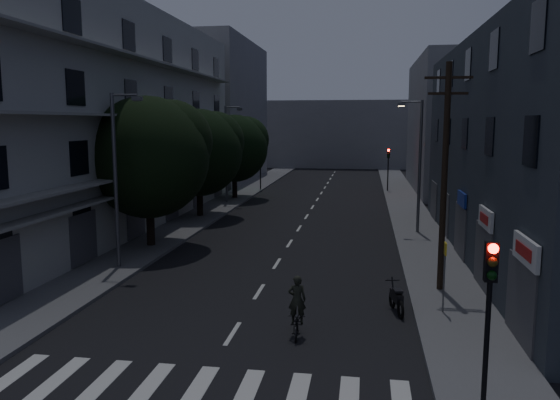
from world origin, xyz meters
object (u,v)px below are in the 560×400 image
(bus_stop_sign, at_px, (445,264))
(motorcycle, at_px, (396,300))
(traffic_signal_near, at_px, (490,293))
(cyclist, at_px, (297,315))
(utility_pole, at_px, (445,173))

(bus_stop_sign, relative_size, motorcycle, 1.38)
(traffic_signal_near, relative_size, cyclist, 2.04)
(utility_pole, bearing_deg, bus_stop_sign, -95.13)
(motorcycle, distance_m, cyclist, 4.29)
(utility_pole, distance_m, motorcycle, 5.47)
(bus_stop_sign, height_order, cyclist, bus_stop_sign)
(bus_stop_sign, xyz_separation_m, cyclist, (-4.91, -2.60, -1.21))
(utility_pole, distance_m, bus_stop_sign, 4.09)
(motorcycle, relative_size, cyclist, 0.91)
(traffic_signal_near, height_order, utility_pole, utility_pole)
(traffic_signal_near, relative_size, bus_stop_sign, 1.62)
(traffic_signal_near, distance_m, cyclist, 7.04)
(utility_pole, bearing_deg, traffic_signal_near, -91.70)
(bus_stop_sign, bearing_deg, cyclist, -152.13)
(traffic_signal_near, height_order, motorcycle, traffic_signal_near)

